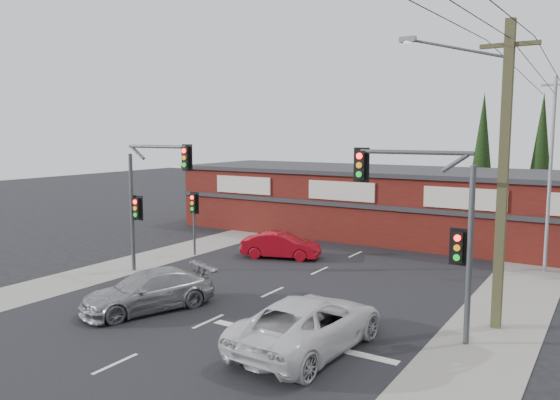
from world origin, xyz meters
The scene contains 18 objects.
ground centered at (0.00, 0.00, 0.00)m, with size 120.00×120.00×0.00m, color black.
road_strip centered at (0.00, 5.00, 0.01)m, with size 14.00×70.00×0.01m, color black.
verge_left centered at (-8.50, 5.00, 0.01)m, with size 3.00×70.00×0.02m, color gray.
verge_right centered at (8.50, 5.00, 0.01)m, with size 3.00×70.00×0.02m, color gray.
stop_line centered at (3.50, -1.50, 0.01)m, with size 6.50×0.35×0.01m, color silver.
white_suv centered at (4.08, -1.89, 0.80)m, with size 2.64×5.72×1.59m, color silver.
silver_suv centered at (-2.69, -1.80, 0.71)m, with size 2.00×4.92×1.43m, color #979A9C.
red_sedan centered at (-2.97, 7.89, 0.67)m, with size 1.41×4.05×1.33m, color #9C0915.
lane_dashes centered at (0.00, -1.64, 0.02)m, with size 0.12×34.32×0.01m.
shop_building centered at (-0.99, 16.99, 2.13)m, with size 27.30×8.40×4.22m.
conifer_near centered at (3.50, 24.00, 5.48)m, with size 1.80×1.80×9.25m.
conifer_far centered at (7.00, 26.00, 5.48)m, with size 1.80×1.80×9.25m.
traffic_mast_left centered at (-6.43, 2.00, 3.93)m, with size 3.77×0.27×5.97m.
traffic_mast_right centered at (6.86, 1.00, 3.95)m, with size 3.96×0.27×5.97m.
pedestal_signal centered at (-7.20, 6.01, 2.41)m, with size 0.55×0.27×3.38m.
utility_pole centered at (8.36, 2.99, 5.40)m, with size 4.38×0.59×10.00m.
steel_pole centered at (9.00, 12.00, 4.70)m, with size 1.20×0.16×9.00m.
power_lines centered at (8.47, -2.47, 9.04)m, with size 2.01×29.00×1.22m.
Camera 1 is at (11.66, -15.70, 6.45)m, focal length 35.00 mm.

